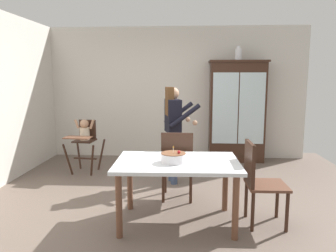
{
  "coord_description": "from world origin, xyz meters",
  "views": [
    {
      "loc": [
        0.28,
        -4.06,
        1.68
      ],
      "look_at": [
        -0.03,
        0.7,
        0.95
      ],
      "focal_mm": 34.23,
      "sensor_mm": 36.0,
      "label": 1
    }
  ],
  "objects_px": {
    "china_cabinet": "(237,111)",
    "birthday_cake": "(173,158)",
    "dining_chair_far_side": "(177,161)",
    "adult_person": "(173,123)",
    "high_chair_with_toddler": "(84,136)",
    "ceramic_vase": "(238,54)",
    "dining_table": "(177,169)",
    "dining_chair_right_end": "(258,177)"
  },
  "relations": [
    {
      "from": "dining_chair_far_side",
      "to": "adult_person",
      "type": "bearing_deg",
      "value": -83.09
    },
    {
      "from": "china_cabinet",
      "to": "high_chair_with_toddler",
      "type": "distance_m",
      "value": 2.98
    },
    {
      "from": "ceramic_vase",
      "to": "birthday_cake",
      "type": "distance_m",
      "value": 3.44
    },
    {
      "from": "high_chair_with_toddler",
      "to": "china_cabinet",
      "type": "bearing_deg",
      "value": 24.92
    },
    {
      "from": "dining_table",
      "to": "birthday_cake",
      "type": "bearing_deg",
      "value": -123.31
    },
    {
      "from": "high_chair_with_toddler",
      "to": "adult_person",
      "type": "relative_size",
      "value": 0.62
    },
    {
      "from": "ceramic_vase",
      "to": "dining_chair_far_side",
      "type": "relative_size",
      "value": 0.28
    },
    {
      "from": "ceramic_vase",
      "to": "dining_table",
      "type": "height_order",
      "value": "ceramic_vase"
    },
    {
      "from": "ceramic_vase",
      "to": "dining_chair_far_side",
      "type": "xyz_separation_m",
      "value": [
        -1.1,
        -2.23,
        -1.57
      ]
    },
    {
      "from": "ceramic_vase",
      "to": "high_chair_with_toddler",
      "type": "relative_size",
      "value": 0.28
    },
    {
      "from": "high_chair_with_toddler",
      "to": "dining_table",
      "type": "height_order",
      "value": "high_chair_with_toddler"
    },
    {
      "from": "dining_chair_right_end",
      "to": "birthday_cake",
      "type": "bearing_deg",
      "value": 94.45
    },
    {
      "from": "adult_person",
      "to": "dining_chair_far_side",
      "type": "height_order",
      "value": "adult_person"
    },
    {
      "from": "china_cabinet",
      "to": "dining_chair_far_side",
      "type": "xyz_separation_m",
      "value": [
        -1.11,
        -2.22,
        -0.45
      ]
    },
    {
      "from": "dining_chair_far_side",
      "to": "china_cabinet",
      "type": "bearing_deg",
      "value": -116.26
    },
    {
      "from": "adult_person",
      "to": "china_cabinet",
      "type": "bearing_deg",
      "value": -55.25
    },
    {
      "from": "dining_table",
      "to": "dining_chair_right_end",
      "type": "height_order",
      "value": "dining_chair_right_end"
    },
    {
      "from": "adult_person",
      "to": "dining_chair_far_side",
      "type": "relative_size",
      "value": 1.59
    },
    {
      "from": "dining_table",
      "to": "dining_chair_far_side",
      "type": "bearing_deg",
      "value": 91.99
    },
    {
      "from": "china_cabinet",
      "to": "birthday_cake",
      "type": "bearing_deg",
      "value": -110.73
    },
    {
      "from": "china_cabinet",
      "to": "adult_person",
      "type": "relative_size",
      "value": 1.31
    },
    {
      "from": "dining_chair_right_end",
      "to": "china_cabinet",
      "type": "bearing_deg",
      "value": -4.42
    },
    {
      "from": "dining_chair_far_side",
      "to": "dining_table",
      "type": "bearing_deg",
      "value": 92.16
    },
    {
      "from": "china_cabinet",
      "to": "ceramic_vase",
      "type": "distance_m",
      "value": 1.12
    },
    {
      "from": "china_cabinet",
      "to": "dining_table",
      "type": "height_order",
      "value": "china_cabinet"
    },
    {
      "from": "ceramic_vase",
      "to": "dining_table",
      "type": "xyz_separation_m",
      "value": [
        -1.08,
        -2.91,
        -1.48
      ]
    },
    {
      "from": "ceramic_vase",
      "to": "dining_table",
      "type": "bearing_deg",
      "value": -110.32
    },
    {
      "from": "china_cabinet",
      "to": "birthday_cake",
      "type": "relative_size",
      "value": 7.16
    },
    {
      "from": "dining_chair_right_end",
      "to": "high_chair_with_toddler",
      "type": "bearing_deg",
      "value": 53.33
    },
    {
      "from": "high_chair_with_toddler",
      "to": "dining_table",
      "type": "distance_m",
      "value": 2.55
    },
    {
      "from": "adult_person",
      "to": "birthday_cake",
      "type": "xyz_separation_m",
      "value": [
        0.07,
        -1.52,
        -0.17
      ]
    },
    {
      "from": "birthday_cake",
      "to": "china_cabinet",
      "type": "bearing_deg",
      "value": 69.27
    },
    {
      "from": "ceramic_vase",
      "to": "high_chair_with_toddler",
      "type": "xyz_separation_m",
      "value": [
        -2.78,
        -1.01,
        -1.47
      ]
    },
    {
      "from": "ceramic_vase",
      "to": "dining_chair_right_end",
      "type": "xyz_separation_m",
      "value": [
        -0.16,
        -2.88,
        -1.57
      ]
    },
    {
      "from": "ceramic_vase",
      "to": "dining_chair_right_end",
      "type": "bearing_deg",
      "value": -93.26
    },
    {
      "from": "dining_table",
      "to": "birthday_cake",
      "type": "relative_size",
      "value": 5.06
    },
    {
      "from": "dining_chair_far_side",
      "to": "ceramic_vase",
      "type": "bearing_deg",
      "value": -116.12
    },
    {
      "from": "birthday_cake",
      "to": "dining_chair_far_side",
      "type": "xyz_separation_m",
      "value": [
        0.02,
        0.74,
        -0.24
      ]
    },
    {
      "from": "china_cabinet",
      "to": "adult_person",
      "type": "bearing_deg",
      "value": -129.48
    },
    {
      "from": "ceramic_vase",
      "to": "dining_chair_right_end",
      "type": "height_order",
      "value": "ceramic_vase"
    },
    {
      "from": "adult_person",
      "to": "dining_chair_right_end",
      "type": "xyz_separation_m",
      "value": [
        1.03,
        -1.42,
        -0.41
      ]
    },
    {
      "from": "high_chair_with_toddler",
      "to": "ceramic_vase",
      "type": "bearing_deg",
      "value": 25.02
    }
  ]
}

